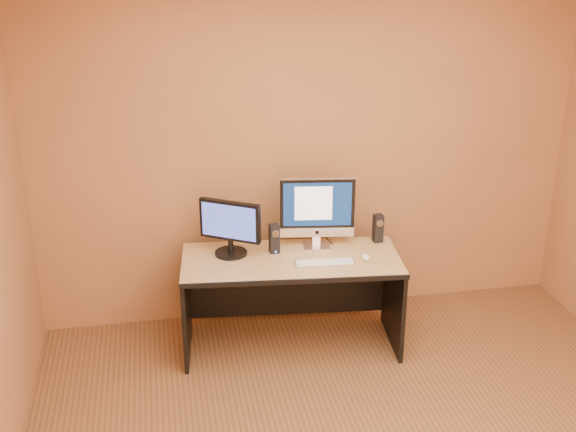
{
  "coord_description": "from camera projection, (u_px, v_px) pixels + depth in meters",
  "views": [
    {
      "loc": [
        -1.1,
        -2.92,
        2.8
      ],
      "look_at": [
        -0.28,
        1.36,
        1.05
      ],
      "focal_mm": 45.0,
      "sensor_mm": 36.0,
      "label": 1
    }
  ],
  "objects": [
    {
      "name": "speaker_left",
      "position": [
        274.0,
        239.0,
        4.99
      ],
      "size": [
        0.07,
        0.07,
        0.2
      ],
      "primitive_type": null,
      "rotation": [
        0.0,
        0.0,
        0.11
      ],
      "color": "black",
      "rests_on": "desk"
    },
    {
      "name": "second_monitor",
      "position": [
        230.0,
        228.0,
        4.92
      ],
      "size": [
        0.5,
        0.42,
        0.39
      ],
      "primitive_type": null,
      "rotation": [
        0.0,
        0.0,
        -0.55
      ],
      "color": "black",
      "rests_on": "desk"
    },
    {
      "name": "imac",
      "position": [
        317.0,
        213.0,
        5.02
      ],
      "size": [
        0.55,
        0.27,
        0.51
      ],
      "primitive_type": null,
      "rotation": [
        0.0,
        0.0,
        -0.14
      ],
      "color": "silver",
      "rests_on": "desk"
    },
    {
      "name": "mouse",
      "position": [
        366.0,
        257.0,
        4.91
      ],
      "size": [
        0.07,
        0.1,
        0.03
      ],
      "primitive_type": "ellipsoid",
      "rotation": [
        0.0,
        0.0,
        -0.21
      ],
      "color": "white",
      "rests_on": "desk"
    },
    {
      "name": "speaker_right",
      "position": [
        378.0,
        228.0,
        5.16
      ],
      "size": [
        0.07,
        0.07,
        0.2
      ],
      "primitive_type": null,
      "rotation": [
        0.0,
        0.0,
        0.06
      ],
      "color": "black",
      "rests_on": "desk"
    },
    {
      "name": "walls",
      "position": [
        400.0,
        267.0,
        3.41
      ],
      "size": [
        4.0,
        4.0,
        2.6
      ],
      "primitive_type": null,
      "color": "#A56842",
      "rests_on": "ground"
    },
    {
      "name": "cable_a",
      "position": [
        327.0,
        239.0,
        5.23
      ],
      "size": [
        0.03,
        0.2,
        0.01
      ],
      "primitive_type": "cylinder",
      "rotation": [
        1.57,
        0.0,
        0.13
      ],
      "color": "black",
      "rests_on": "desk"
    },
    {
      "name": "desk",
      "position": [
        291.0,
        303.0,
        5.06
      ],
      "size": [
        1.55,
        0.8,
        0.69
      ],
      "primitive_type": null,
      "rotation": [
        0.0,
        0.0,
        -0.1
      ],
      "color": "tan",
      "rests_on": "ground"
    },
    {
      "name": "cable_b",
      "position": [
        320.0,
        239.0,
        5.23
      ],
      "size": [
        0.12,
        0.13,
        0.01
      ],
      "primitive_type": "cylinder",
      "rotation": [
        1.57,
        0.0,
        -0.73
      ],
      "color": "black",
      "rests_on": "desk"
    },
    {
      "name": "keyboard",
      "position": [
        325.0,
        263.0,
        4.85
      ],
      "size": [
        0.41,
        0.14,
        0.02
      ],
      "primitive_type": "cube",
      "rotation": [
        0.0,
        0.0,
        -0.09
      ],
      "color": "silver",
      "rests_on": "desk"
    }
  ]
}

